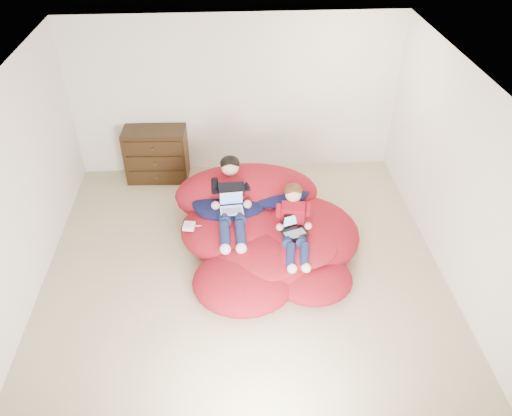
{
  "coord_description": "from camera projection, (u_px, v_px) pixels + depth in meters",
  "views": [
    {
      "loc": [
        -0.15,
        -4.61,
        4.44
      ],
      "look_at": [
        0.18,
        0.38,
        0.7
      ],
      "focal_mm": 35.0,
      "sensor_mm": 36.0,
      "label": 1
    }
  ],
  "objects": [
    {
      "name": "power_adapter",
      "position": [
        189.0,
        226.0,
        6.4
      ],
      "size": [
        0.17,
        0.17,
        0.05
      ],
      "primitive_type": "cube",
      "rotation": [
        0.0,
        0.0,
        -0.17
      ],
      "color": "white",
      "rests_on": "beanbag_pile"
    },
    {
      "name": "younger_boy",
      "position": [
        294.0,
        221.0,
        6.14
      ],
      "size": [
        0.35,
        0.94,
        0.73
      ],
      "color": "maroon",
      "rests_on": "beanbag_pile"
    },
    {
      "name": "beanbag_pile",
      "position": [
        264.0,
        230.0,
        6.59
      ],
      "size": [
        2.47,
        2.44,
        0.93
      ],
      "color": "#AF1321",
      "rests_on": "ground"
    },
    {
      "name": "older_boy",
      "position": [
        231.0,
        196.0,
        6.5
      ],
      "size": [
        0.36,
        1.3,
        0.71
      ],
      "color": "black",
      "rests_on": "beanbag_pile"
    },
    {
      "name": "laptop_black",
      "position": [
        294.0,
        227.0,
        6.16
      ],
      "size": [
        0.36,
        0.35,
        0.22
      ],
      "color": "black",
      "rests_on": "younger_boy"
    },
    {
      "name": "dresser",
      "position": [
        157.0,
        155.0,
        7.83
      ],
      "size": [
        0.97,
        0.56,
        0.86
      ],
      "color": "black",
      "rests_on": "ground"
    },
    {
      "name": "room_shell",
      "position": [
        244.0,
        257.0,
        6.22
      ],
      "size": [
        5.1,
        5.1,
        2.77
      ],
      "color": "#C1B08A",
      "rests_on": "ground"
    },
    {
      "name": "laptop_white",
      "position": [
        232.0,
        205.0,
        6.41
      ],
      "size": [
        0.31,
        0.27,
        0.22
      ],
      "color": "white",
      "rests_on": "older_boy"
    },
    {
      "name": "cream_pillow",
      "position": [
        227.0,
        173.0,
        7.03
      ],
      "size": [
        0.42,
        0.27,
        0.27
      ],
      "primitive_type": "ellipsoid",
      "color": "silver",
      "rests_on": "beanbag_pile"
    }
  ]
}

